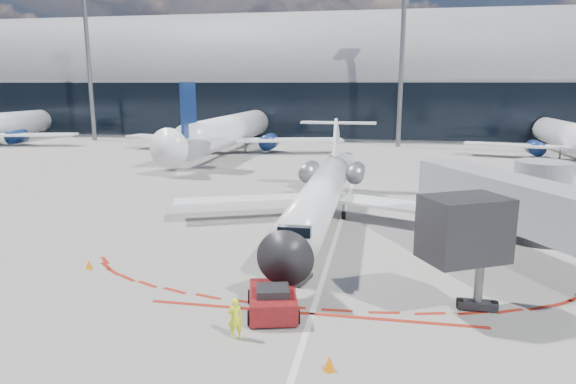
% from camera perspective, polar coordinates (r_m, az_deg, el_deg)
% --- Properties ---
extents(ground, '(260.00, 260.00, 0.00)m').
position_cam_1_polar(ground, '(32.43, 5.43, -4.76)').
color(ground, slate).
rests_on(ground, ground).
extents(apron_centerline, '(0.25, 40.00, 0.01)m').
position_cam_1_polar(apron_centerline, '(34.34, 5.73, -3.80)').
color(apron_centerline, silver).
rests_on(apron_centerline, ground).
extents(apron_stop_bar, '(14.00, 0.25, 0.01)m').
position_cam_1_polar(apron_stop_bar, '(21.71, 2.68, -13.36)').
color(apron_stop_bar, maroon).
rests_on(apron_stop_bar, ground).
extents(terminal_building, '(150.00, 24.15, 24.00)m').
position_cam_1_polar(terminal_building, '(95.98, 9.03, 11.32)').
color(terminal_building, gray).
rests_on(terminal_building, ground).
extents(jet_bridge, '(10.03, 15.20, 4.90)m').
position_cam_1_polar(jet_bridge, '(29.55, 24.29, -1.40)').
color(jet_bridge, gray).
rests_on(jet_bridge, ground).
extents(light_mast_west, '(0.70, 0.70, 25.00)m').
position_cam_1_polar(light_mast_west, '(92.24, -21.25, 13.13)').
color(light_mast_west, slate).
rests_on(light_mast_west, ground).
extents(light_mast_centre, '(0.70, 0.70, 25.00)m').
position_cam_1_polar(light_mast_centre, '(79.07, 12.51, 13.98)').
color(light_mast_centre, slate).
rests_on(light_mast_centre, ground).
extents(regional_jet, '(21.01, 25.90, 6.49)m').
position_cam_1_polar(regional_jet, '(34.59, 3.87, 0.03)').
color(regional_jet, white).
rests_on(regional_jet, ground).
extents(pushback_tug, '(2.65, 4.90, 1.25)m').
position_cam_1_polar(pushback_tug, '(21.54, -1.72, -11.97)').
color(pushback_tug, '#570C10').
rests_on(pushback_tug, ground).
extents(ramp_worker, '(0.63, 0.48, 1.57)m').
position_cam_1_polar(ramp_worker, '(19.65, -5.90, -13.75)').
color(ramp_worker, '#EDFF1A').
rests_on(ramp_worker, ground).
extents(uld_container, '(2.10, 1.90, 1.67)m').
position_cam_1_polar(uld_container, '(24.78, 0.23, -8.01)').
color(uld_container, black).
rests_on(uld_container, ground).
extents(safety_cone_left, '(0.35, 0.35, 0.49)m').
position_cam_1_polar(safety_cone_left, '(28.33, -21.25, -7.51)').
color(safety_cone_left, orange).
rests_on(safety_cone_left, ground).
extents(safety_cone_right, '(0.39, 0.39, 0.54)m').
position_cam_1_polar(safety_cone_right, '(17.84, 4.60, -18.42)').
color(safety_cone_right, orange).
rests_on(safety_cone_right, ground).
extents(bg_airliner_1, '(36.61, 38.77, 11.85)m').
position_cam_1_polar(bg_airliner_1, '(72.12, -6.44, 9.18)').
color(bg_airliner_1, white).
rests_on(bg_airliner_1, ground).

